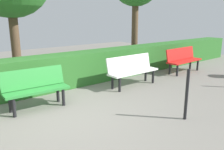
# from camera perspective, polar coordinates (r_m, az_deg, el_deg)

# --- Properties ---
(ground_plane) EXTENTS (20.30, 20.30, 0.00)m
(ground_plane) POSITION_cam_1_polar(r_m,az_deg,el_deg) (4.78, -12.19, -10.13)
(ground_plane) COLOR gray
(bench_red) EXTENTS (1.61, 0.51, 0.86)m
(bench_red) POSITION_cam_1_polar(r_m,az_deg,el_deg) (8.63, 17.01, 3.84)
(bench_red) COLOR red
(bench_red) RESTS_ON ground_plane
(bench_white) EXTENTS (1.63, 0.48, 0.86)m
(bench_white) POSITION_cam_1_polar(r_m,az_deg,el_deg) (6.65, 4.93, 1.47)
(bench_white) COLOR white
(bench_white) RESTS_ON ground_plane
(bench_green) EXTENTS (1.37, 0.53, 0.86)m
(bench_green) POSITION_cam_1_polar(r_m,az_deg,el_deg) (5.25, -18.25, -2.76)
(bench_green) COLOR #2D8C38
(bench_green) RESTS_ON ground_plane
(hedge_row) EXTENTS (16.30, 0.75, 0.92)m
(hedge_row) POSITION_cam_1_polar(r_m,az_deg,el_deg) (6.73, -10.73, 1.23)
(hedge_row) COLOR #2D6B28
(hedge_row) RESTS_ON ground_plane
(railing_post_mid) EXTENTS (0.06, 0.06, 1.00)m
(railing_post_mid) POSITION_cam_1_polar(r_m,az_deg,el_deg) (4.64, 17.85, -4.62)
(railing_post_mid) COLOR black
(railing_post_mid) RESTS_ON ground_plane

